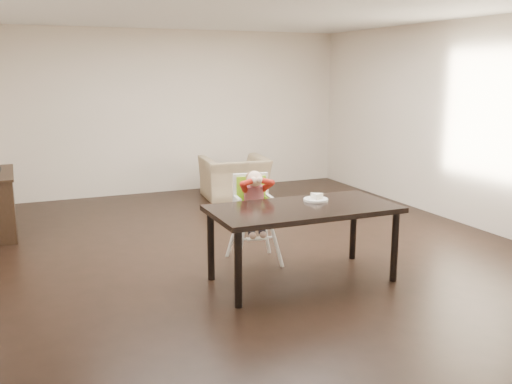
% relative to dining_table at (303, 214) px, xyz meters
% --- Properties ---
extents(ground, '(7.00, 7.00, 0.00)m').
position_rel_dining_table_xyz_m(ground, '(0.01, 1.19, -0.67)').
color(ground, black).
rests_on(ground, ground).
extents(room_walls, '(6.02, 7.02, 2.71)m').
position_rel_dining_table_xyz_m(room_walls, '(0.01, 1.19, 1.18)').
color(room_walls, beige).
rests_on(room_walls, ground).
extents(dining_table, '(1.80, 0.90, 0.75)m').
position_rel_dining_table_xyz_m(dining_table, '(0.00, 0.00, 0.00)').
color(dining_table, black).
rests_on(dining_table, ground).
extents(high_chair, '(0.47, 0.47, 1.00)m').
position_rel_dining_table_xyz_m(high_chair, '(-0.22, 0.72, 0.04)').
color(high_chair, white).
rests_on(high_chair, ground).
extents(plate, '(0.26, 0.26, 0.07)m').
position_rel_dining_table_xyz_m(plate, '(0.24, 0.17, 0.10)').
color(plate, white).
rests_on(plate, dining_table).
extents(armchair, '(1.07, 0.74, 0.89)m').
position_rel_dining_table_xyz_m(armchair, '(0.74, 3.77, -0.23)').
color(armchair, tan).
rests_on(armchair, ground).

